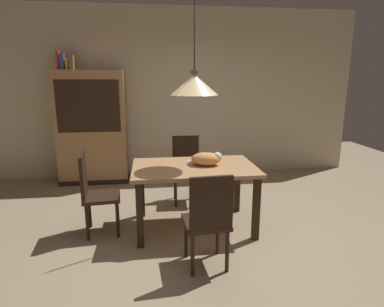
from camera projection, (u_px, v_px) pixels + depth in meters
The scene contains 13 objects.
ground at pixel (199, 242), 3.50m from camera, with size 10.00×10.00×0.00m, color #998466.
back_wall at pixel (177, 94), 5.72m from camera, with size 6.40×0.10×2.90m, color beige.
dining_table at pixel (194, 174), 3.72m from camera, with size 1.40×0.90×0.75m.
chair_left_side at pixel (94, 190), 3.60m from camera, with size 0.44×0.44×0.93m.
chair_far_back at pixel (186, 166), 4.60m from camera, with size 0.42×0.42×0.93m.
chair_near_front at pixel (208, 218), 2.90m from camera, with size 0.43×0.43×0.93m.
cat_sleeping at pixel (207, 159), 3.71m from camera, with size 0.40×0.28×0.16m.
pendant_lamp at pixel (194, 84), 3.48m from camera, with size 0.52×0.52×1.30m.
hutch_bookcase at pixel (92, 130), 5.35m from camera, with size 1.12×0.45×1.85m.
book_red_tall at pixel (59, 61), 5.04m from camera, with size 0.04×0.22×0.28m, color #B73833.
book_blue_wide at pixel (63, 62), 5.06m from camera, with size 0.06×0.24×0.24m, color #384C93.
book_yellow_short at pixel (68, 64), 5.07m from camera, with size 0.04×0.20×0.18m, color gold.
book_brown_thick at pixel (72, 63), 5.08m from camera, with size 0.06×0.24×0.22m, color brown.
Camera 1 is at (-0.49, -3.15, 1.74)m, focal length 30.30 mm.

